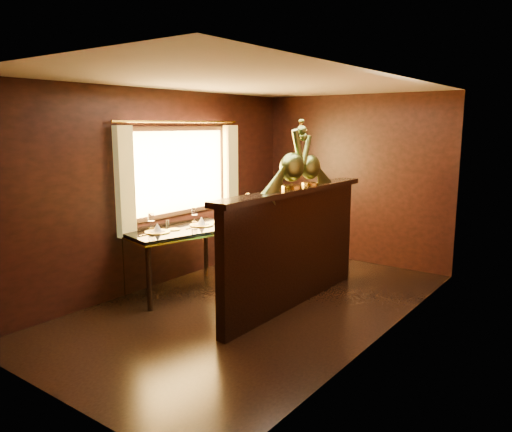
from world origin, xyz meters
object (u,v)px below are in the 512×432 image
Objects in this scene: chair_left at (258,247)px; peacock_left at (292,154)px; chair_right at (282,234)px; peacock_right at (311,156)px; dining_table at (180,234)px.

chair_left is 1.76× the size of peacock_left.
chair_right is 1.28m from peacock_left.
peacock_right is at bearing -39.57° from chair_right.
peacock_right is (0.48, -0.15, 1.01)m from chair_right.
peacock_right reaches higher than dining_table.
peacock_left reaches higher than dining_table.
peacock_left is at bearing -90.00° from peacock_right.
chair_right is 1.13m from peacock_right.
chair_right is at bearing 162.21° from peacock_right.
chair_right is (-0.17, 0.75, -0.01)m from chair_left.
chair_left is at bearing -99.17° from chair_right.
dining_table is at bearing -153.04° from chair_left.
dining_table is at bearing -155.75° from chair_right.
peacock_right is at bearing 42.98° from dining_table.
peacock_left is (1.38, 0.38, 1.00)m from dining_table.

